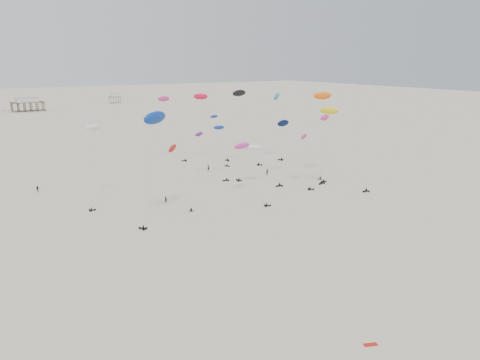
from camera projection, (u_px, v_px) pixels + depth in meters
ground_plane at (105, 141)px, 204.01m from camera, size 900.00×900.00×0.00m
pavilion_main at (28, 105)px, 321.41m from camera, size 21.00×13.00×9.80m
pavilion_small at (115, 99)px, 381.95m from camera, size 9.00×7.00×8.00m
rig_0 at (205, 108)px, 157.20m from camera, size 6.90×14.50×24.55m
rig_1 at (228, 151)px, 137.95m from camera, size 4.37×10.46×16.20m
rig_2 at (207, 147)px, 139.67m from camera, size 6.21×12.94×15.86m
rig_3 at (220, 135)px, 166.41m from camera, size 3.15×11.48×16.57m
rig_4 at (305, 148)px, 129.81m from camera, size 5.52×9.28×14.89m
rig_5 at (324, 132)px, 141.25m from camera, size 9.12×8.01×18.67m
rig_6 at (242, 103)px, 151.22m from camera, size 10.08×5.47×25.37m
rig_7 at (93, 145)px, 114.07m from camera, size 6.92×11.30×20.07m
rig_8 at (277, 103)px, 161.17m from camera, size 5.86×6.44×23.72m
rig_9 at (168, 112)px, 160.30m from camera, size 8.16×6.40×22.59m
rig_10 at (322, 109)px, 136.35m from camera, size 9.87×10.71×25.85m
rig_11 at (289, 132)px, 139.27m from camera, size 8.37×15.29×20.44m
rig_12 at (259, 155)px, 131.50m from camera, size 7.97×9.82×12.34m
rig_13 at (245, 153)px, 119.17m from camera, size 5.05×14.28×16.72m
rig_14 at (154, 125)px, 97.12m from camera, size 9.51×6.75×24.41m
rig_15 at (175, 158)px, 108.80m from camera, size 5.37×7.98×15.64m
rig_16 at (336, 126)px, 123.85m from camera, size 10.17×11.36×23.23m
spectator_0 at (166, 202)px, 116.31m from camera, size 0.83×0.85×1.95m
spectator_1 at (267, 175)px, 144.38m from camera, size 1.19×0.80×2.26m
spectator_2 at (38, 192)px, 125.59m from camera, size 1.35×0.97×2.06m
spectator_3 at (208, 171)px, 149.66m from camera, size 0.98×0.93×2.21m
grounded_kite_b at (370, 345)px, 58.23m from camera, size 1.93×1.29×0.07m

